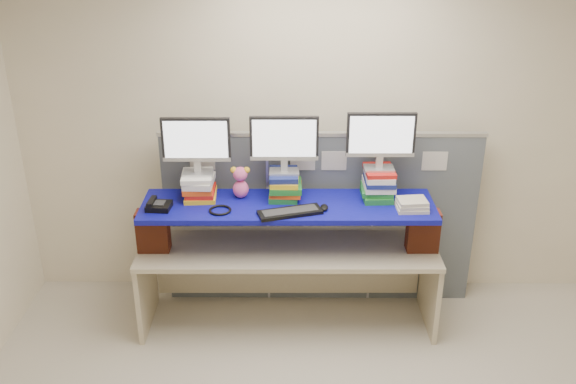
{
  "coord_description": "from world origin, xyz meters",
  "views": [
    {
      "loc": [
        -0.24,
        -2.98,
        3.2
      ],
      "look_at": [
        -0.26,
        1.41,
        1.18
      ],
      "focal_mm": 40.0,
      "sensor_mm": 36.0,
      "label": 1
    }
  ],
  "objects_px": {
    "desk_phone": "(158,205)",
    "monitor_right": "(381,138)",
    "monitor_left": "(196,143)",
    "monitor_center": "(284,141)",
    "blue_board": "(288,206)",
    "desk": "(288,262)",
    "keyboard": "(290,212)"
  },
  "relations": [
    {
      "from": "desk",
      "to": "monitor_left",
      "type": "bearing_deg",
      "value": 170.22
    },
    {
      "from": "monitor_right",
      "to": "keyboard",
      "type": "xyz_separation_m",
      "value": [
        -0.68,
        -0.29,
        -0.48
      ]
    },
    {
      "from": "desk",
      "to": "monitor_center",
      "type": "bearing_deg",
      "value": 103.52
    },
    {
      "from": "desk",
      "to": "monitor_right",
      "type": "xyz_separation_m",
      "value": [
        0.69,
        0.12,
        1.01
      ]
    },
    {
      "from": "desk",
      "to": "monitor_left",
      "type": "relative_size",
      "value": 4.55
    },
    {
      "from": "monitor_center",
      "to": "desk_phone",
      "type": "xyz_separation_m",
      "value": [
        -0.94,
        -0.21,
        -0.44
      ]
    },
    {
      "from": "desk",
      "to": "keyboard",
      "type": "xyz_separation_m",
      "value": [
        0.02,
        -0.17,
        0.53
      ]
    },
    {
      "from": "monitor_left",
      "to": "monitor_center",
      "type": "distance_m",
      "value": 0.66
    },
    {
      "from": "keyboard",
      "to": "monitor_center",
      "type": "bearing_deg",
      "value": 82.12
    },
    {
      "from": "monitor_right",
      "to": "desk_phone",
      "type": "bearing_deg",
      "value": -173.13
    },
    {
      "from": "monitor_center",
      "to": "keyboard",
      "type": "height_order",
      "value": "monitor_center"
    },
    {
      "from": "monitor_left",
      "to": "blue_board",
      "type": "bearing_deg",
      "value": -9.78
    },
    {
      "from": "monitor_right",
      "to": "desk_phone",
      "type": "distance_m",
      "value": 1.74
    },
    {
      "from": "blue_board",
      "to": "monitor_left",
      "type": "relative_size",
      "value": 4.34
    },
    {
      "from": "blue_board",
      "to": "desk_phone",
      "type": "bearing_deg",
      "value": -175.16
    },
    {
      "from": "desk_phone",
      "to": "monitor_right",
      "type": "bearing_deg",
      "value": 11.59
    },
    {
      "from": "monitor_left",
      "to": "monitor_center",
      "type": "bearing_deg",
      "value": -0.0
    },
    {
      "from": "monitor_right",
      "to": "monitor_center",
      "type": "bearing_deg",
      "value": -180.0
    },
    {
      "from": "desk_phone",
      "to": "blue_board",
      "type": "bearing_deg",
      "value": 9.56
    },
    {
      "from": "monitor_left",
      "to": "desk_phone",
      "type": "distance_m",
      "value": 0.55
    },
    {
      "from": "monitor_left",
      "to": "monitor_right",
      "type": "relative_size",
      "value": 1.0
    },
    {
      "from": "monitor_center",
      "to": "desk_phone",
      "type": "relative_size",
      "value": 2.73
    },
    {
      "from": "monitor_left",
      "to": "desk_phone",
      "type": "xyz_separation_m",
      "value": [
        -0.28,
        -0.2,
        -0.43
      ]
    },
    {
      "from": "desk",
      "to": "monitor_center",
      "type": "relative_size",
      "value": 4.55
    },
    {
      "from": "desk",
      "to": "keyboard",
      "type": "height_order",
      "value": "keyboard"
    },
    {
      "from": "monitor_left",
      "to": "desk_phone",
      "type": "relative_size",
      "value": 2.73
    },
    {
      "from": "monitor_right",
      "to": "monitor_left",
      "type": "bearing_deg",
      "value": 180.0
    },
    {
      "from": "monitor_center",
      "to": "monitor_left",
      "type": "bearing_deg",
      "value": 180.0
    },
    {
      "from": "desk",
      "to": "monitor_left",
      "type": "distance_m",
      "value": 1.19
    },
    {
      "from": "desk",
      "to": "keyboard",
      "type": "relative_size",
      "value": 4.71
    },
    {
      "from": "desk",
      "to": "monitor_right",
      "type": "height_order",
      "value": "monitor_right"
    },
    {
      "from": "monitor_center",
      "to": "blue_board",
      "type": "bearing_deg",
      "value": -76.48
    }
  ]
}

